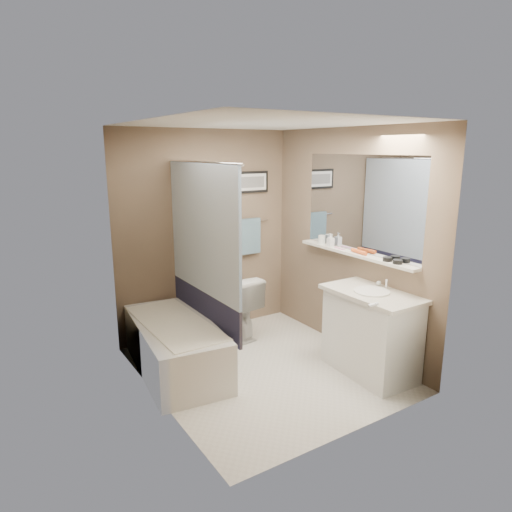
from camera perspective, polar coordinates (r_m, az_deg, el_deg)
ground at (r=4.76m, az=1.00°, el=-13.96°), size 2.50×2.50×0.00m
ceiling at (r=4.23m, az=1.14°, el=16.01°), size 2.20×2.50×0.04m
wall_back at (r=5.39m, az=-6.22°, el=2.75°), size 2.20×0.04×2.40m
wall_front at (r=3.42m, az=12.59°, el=-3.67°), size 2.20×0.04×2.40m
wall_left at (r=3.87m, az=-12.38°, el=-1.70°), size 0.04×2.50×2.40m
wall_right at (r=5.01m, az=11.41°, el=1.76°), size 0.04×2.50×2.40m
tile_surround at (r=4.37m, az=-14.71°, el=-2.80°), size 0.02×1.55×2.00m
curtain_rod at (r=4.47m, az=-6.90°, el=11.55°), size 0.02×1.55×0.02m
curtain_upper at (r=4.53m, az=-6.67°, el=3.31°), size 0.03×1.45×1.28m
curtain_lower at (r=4.74m, az=-6.40°, el=-6.49°), size 0.03×1.45×0.36m
mirror at (r=4.84m, az=12.96°, el=6.34°), size 0.02×1.60×1.00m
shelf at (r=4.89m, az=12.19°, el=0.25°), size 0.12×1.60×0.03m
towel_bar at (r=5.62m, az=-1.14°, el=4.30°), size 0.60×0.02×0.02m
towel at (r=5.63m, az=-1.02°, el=2.46°), size 0.34×0.05×0.44m
art_frame at (r=5.58m, az=-1.25°, el=9.20°), size 0.62×0.02×0.26m
art_mat at (r=5.57m, az=-1.18°, el=9.19°), size 0.56×0.00×0.20m
art_image at (r=5.56m, az=-1.16°, el=9.19°), size 0.50×0.00×0.13m
door at (r=3.87m, az=18.36°, el=-5.16°), size 0.80×0.02×2.00m
door_handle at (r=3.66m, az=14.44°, el=-5.94°), size 0.10×0.02×0.02m
bathtub at (r=4.72m, az=-10.06°, el=-11.07°), size 0.86×1.57×0.50m
tub_rim at (r=4.62m, az=-10.18°, el=-8.24°), size 0.56×1.36×0.02m
toilet at (r=5.40m, az=-2.97°, el=-6.25°), size 0.51×0.78×0.75m
vanity at (r=4.67m, az=14.13°, el=-9.50°), size 0.55×0.93×0.80m
countertop at (r=4.52m, az=14.35°, el=-4.62°), size 0.54×0.96×0.04m
sink_basin at (r=4.51m, az=14.28°, el=-4.30°), size 0.34×0.34×0.01m
faucet_spout at (r=4.64m, az=16.01°, el=-3.37°), size 0.02×0.02×0.10m
faucet_knob at (r=4.71m, az=15.09°, el=-3.32°), size 0.05×0.05×0.05m
candle_bowl_near at (r=4.51m, az=17.28°, el=-0.69°), size 0.09×0.09×0.04m
candle_bowl_far at (r=4.59m, az=16.11°, el=-0.38°), size 0.09×0.09×0.04m
hair_brush_front at (r=4.84m, az=12.76°, el=0.53°), size 0.06×0.22×0.04m
pink_comb at (r=5.05m, az=10.39°, el=0.96°), size 0.04×0.16×0.01m
glass_jar at (r=5.26m, az=8.21°, el=2.04°), size 0.08×0.08×0.10m
soap_bottle at (r=5.14m, az=9.31°, el=1.99°), size 0.06×0.07×0.14m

